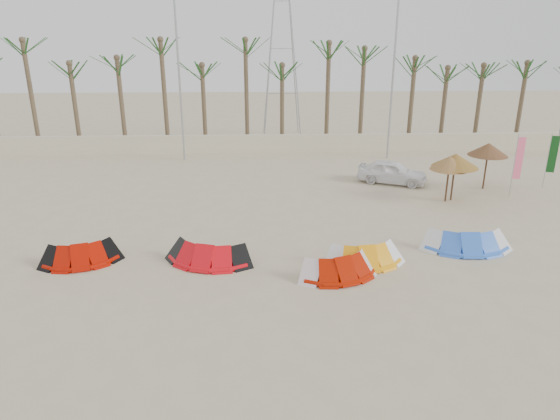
{
  "coord_description": "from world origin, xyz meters",
  "views": [
    {
      "loc": [
        -0.76,
        -13.55,
        8.36
      ],
      "look_at": [
        0.0,
        6.0,
        1.3
      ],
      "focal_mm": 32.0,
      "sensor_mm": 36.0,
      "label": 1
    }
  ],
  "objects_px": {
    "kite_red_mid": "(208,250)",
    "car": "(392,172)",
    "parasol_left": "(455,161)",
    "kite_red_right": "(339,263)",
    "kite_blue": "(464,237)",
    "kite_red_left": "(83,251)",
    "parasol_right": "(488,149)",
    "kite_orange": "(364,251)",
    "parasol_mid": "(450,163)"
  },
  "relations": [
    {
      "from": "kite_red_right",
      "to": "parasol_right",
      "type": "relative_size",
      "value": 1.3
    },
    {
      "from": "kite_red_left",
      "to": "parasol_mid",
      "type": "height_order",
      "value": "parasol_mid"
    },
    {
      "from": "kite_red_mid",
      "to": "parasol_right",
      "type": "height_order",
      "value": "parasol_right"
    },
    {
      "from": "kite_red_mid",
      "to": "car",
      "type": "xyz_separation_m",
      "value": [
        9.62,
        9.95,
        0.25
      ]
    },
    {
      "from": "parasol_left",
      "to": "car",
      "type": "relative_size",
      "value": 0.63
    },
    {
      "from": "kite_blue",
      "to": "parasol_right",
      "type": "bearing_deg",
      "value": 61.85
    },
    {
      "from": "kite_blue",
      "to": "kite_orange",
      "type": "bearing_deg",
      "value": -164.45
    },
    {
      "from": "kite_red_mid",
      "to": "parasol_left",
      "type": "distance_m",
      "value": 13.87
    },
    {
      "from": "kite_blue",
      "to": "car",
      "type": "bearing_deg",
      "value": 94.21
    },
    {
      "from": "kite_orange",
      "to": "kite_red_left",
      "type": "bearing_deg",
      "value": 177.33
    },
    {
      "from": "parasol_mid",
      "to": "car",
      "type": "height_order",
      "value": "parasol_mid"
    },
    {
      "from": "parasol_left",
      "to": "kite_orange",
      "type": "bearing_deg",
      "value": -130.1
    },
    {
      "from": "parasol_right",
      "to": "car",
      "type": "distance_m",
      "value": 5.27
    },
    {
      "from": "kite_red_mid",
      "to": "parasol_right",
      "type": "xyz_separation_m",
      "value": [
        14.5,
        8.68,
        1.82
      ]
    },
    {
      "from": "kite_orange",
      "to": "kite_blue",
      "type": "height_order",
      "value": "same"
    },
    {
      "from": "parasol_left",
      "to": "kite_red_right",
      "type": "bearing_deg",
      "value": -131.24
    },
    {
      "from": "kite_red_right",
      "to": "kite_blue",
      "type": "relative_size",
      "value": 0.96
    },
    {
      "from": "parasol_right",
      "to": "kite_red_left",
      "type": "bearing_deg",
      "value": -156.06
    },
    {
      "from": "parasol_left",
      "to": "parasol_right",
      "type": "relative_size",
      "value": 0.95
    },
    {
      "from": "kite_red_right",
      "to": "parasol_right",
      "type": "distance_m",
      "value": 14.01
    },
    {
      "from": "parasol_mid",
      "to": "parasol_right",
      "type": "relative_size",
      "value": 0.92
    },
    {
      "from": "kite_red_mid",
      "to": "kite_blue",
      "type": "distance_m",
      "value": 10.33
    },
    {
      "from": "kite_red_right",
      "to": "kite_orange",
      "type": "height_order",
      "value": "same"
    },
    {
      "from": "kite_blue",
      "to": "car",
      "type": "distance_m",
      "value": 9.14
    },
    {
      "from": "kite_red_mid",
      "to": "car",
      "type": "bearing_deg",
      "value": 45.95
    },
    {
      "from": "kite_orange",
      "to": "parasol_right",
      "type": "bearing_deg",
      "value": 46.63
    },
    {
      "from": "parasol_right",
      "to": "parasol_left",
      "type": "bearing_deg",
      "value": -143.16
    },
    {
      "from": "kite_red_mid",
      "to": "kite_orange",
      "type": "height_order",
      "value": "same"
    },
    {
      "from": "kite_red_right",
      "to": "parasol_left",
      "type": "xyz_separation_m",
      "value": [
        7.12,
        8.12,
        1.7
      ]
    },
    {
      "from": "parasol_left",
      "to": "parasol_mid",
      "type": "xyz_separation_m",
      "value": [
        -0.37,
        -0.22,
        -0.07
      ]
    },
    {
      "from": "kite_red_right",
      "to": "car",
      "type": "relative_size",
      "value": 0.87
    },
    {
      "from": "kite_red_mid",
      "to": "kite_blue",
      "type": "bearing_deg",
      "value": 4.62
    },
    {
      "from": "kite_blue",
      "to": "car",
      "type": "xyz_separation_m",
      "value": [
        -0.67,
        9.12,
        0.24
      ]
    },
    {
      "from": "kite_red_left",
      "to": "parasol_right",
      "type": "distance_m",
      "value": 21.19
    },
    {
      "from": "kite_orange",
      "to": "car",
      "type": "xyz_separation_m",
      "value": [
        3.69,
        10.33,
        0.25
      ]
    },
    {
      "from": "parasol_mid",
      "to": "parasol_left",
      "type": "bearing_deg",
      "value": 30.37
    },
    {
      "from": "kite_blue",
      "to": "parasol_left",
      "type": "distance_m",
      "value": 6.42
    },
    {
      "from": "kite_red_left",
      "to": "parasol_right",
      "type": "bearing_deg",
      "value": 23.94
    },
    {
      "from": "kite_orange",
      "to": "kite_red_mid",
      "type": "bearing_deg",
      "value": 176.31
    },
    {
      "from": "kite_red_mid",
      "to": "kite_orange",
      "type": "bearing_deg",
      "value": -3.69
    },
    {
      "from": "kite_red_mid",
      "to": "car",
      "type": "height_order",
      "value": "car"
    },
    {
      "from": "parasol_mid",
      "to": "kite_red_left",
      "type": "bearing_deg",
      "value": -158.51
    },
    {
      "from": "kite_red_right",
      "to": "parasol_mid",
      "type": "height_order",
      "value": "parasol_mid"
    },
    {
      "from": "kite_red_mid",
      "to": "parasol_mid",
      "type": "distance_m",
      "value": 13.44
    },
    {
      "from": "parasol_mid",
      "to": "kite_red_mid",
      "type": "bearing_deg",
      "value": -150.46
    },
    {
      "from": "kite_red_left",
      "to": "kite_blue",
      "type": "height_order",
      "value": "same"
    },
    {
      "from": "kite_red_right",
      "to": "kite_blue",
      "type": "height_order",
      "value": "same"
    },
    {
      "from": "parasol_right",
      "to": "kite_red_mid",
      "type": "bearing_deg",
      "value": -149.08
    },
    {
      "from": "kite_red_right",
      "to": "kite_blue",
      "type": "xyz_separation_m",
      "value": [
        5.44,
        2.16,
        0.0
      ]
    },
    {
      "from": "kite_red_mid",
      "to": "kite_red_right",
      "type": "distance_m",
      "value": 5.03
    }
  ]
}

